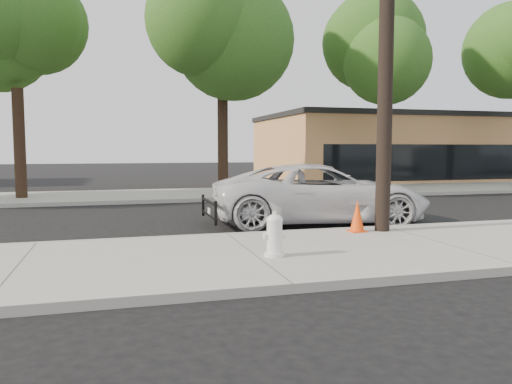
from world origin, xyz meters
TOP-DOWN VIEW (x-y plane):
  - ground at (0.00, 0.00)m, footprint 120.00×120.00m
  - near_sidewalk at (0.00, -4.30)m, footprint 90.00×4.40m
  - far_sidewalk at (0.00, 8.50)m, footprint 90.00×5.00m
  - curb_near at (0.00, -2.10)m, footprint 90.00×0.12m
  - building_main at (16.00, 16.00)m, footprint 18.00×10.00m
  - utility_pole at (3.60, -2.70)m, footprint 1.40×0.34m
  - tree_b at (-5.81, 8.06)m, footprint 4.34×4.20m
  - tree_c at (2.22, 7.64)m, footprint 4.96×4.80m
  - tree_d at (10.20, 7.95)m, footprint 4.50×4.35m
  - police_cruiser at (3.03, -0.30)m, footprint 6.26×3.52m
  - fire_hydrant at (0.31, -4.68)m, footprint 0.40×0.37m
  - traffic_cone at (2.97, -2.66)m, footprint 0.38×0.38m

SIDE VIEW (x-z plane):
  - ground at x=0.00m, z-range 0.00..0.00m
  - near_sidewalk at x=0.00m, z-range 0.00..0.15m
  - far_sidewalk at x=0.00m, z-range 0.00..0.15m
  - curb_near at x=0.00m, z-range -0.01..0.15m
  - traffic_cone at x=2.97m, z-range 0.14..0.88m
  - fire_hydrant at x=0.31m, z-range 0.14..0.89m
  - police_cruiser at x=3.03m, z-range 0.00..1.65m
  - building_main at x=16.00m, z-range 0.00..4.00m
  - utility_pole at x=3.60m, z-range 0.20..9.20m
  - tree_b at x=-5.81m, z-range 1.93..10.38m
  - tree_d at x=10.20m, z-range 1.99..10.74m
  - tree_c at x=2.22m, z-range 2.13..11.68m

